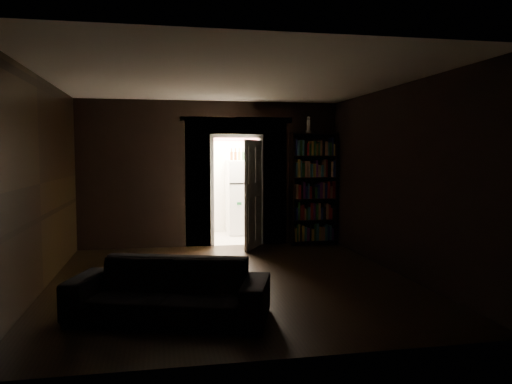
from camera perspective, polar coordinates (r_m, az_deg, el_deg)
ground at (r=7.15m, az=-2.80°, el=-10.11°), size 5.50×5.50×0.00m
room_walls at (r=7.98m, az=-4.00°, el=3.62°), size 5.02×5.61×2.84m
kitchen_alcove at (r=10.84m, az=-3.11°, el=1.31°), size 2.20×1.80×2.60m
sofa at (r=5.59m, az=-9.92°, el=-9.91°), size 2.32×1.54×0.82m
bookshelf at (r=9.92m, az=6.53°, el=0.37°), size 0.95×0.56×2.20m
refrigerator at (r=11.13m, az=-1.41°, el=-0.59°), size 0.96×0.93×1.65m
door at (r=9.41m, az=-0.31°, el=-0.27°), size 0.47×0.76×2.05m
figurine at (r=9.87m, az=6.02°, el=7.67°), size 0.11×0.11×0.32m
bottles at (r=11.06m, az=-1.49°, el=4.35°), size 0.63×0.34×0.27m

